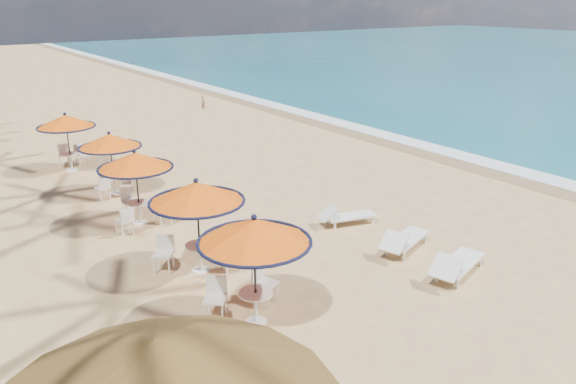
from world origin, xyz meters
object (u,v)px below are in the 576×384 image
station_4 (67,128)px  lounger_far (345,215)px  lounger_mid (404,240)px  station_1 (197,201)px  lounger_near (457,264)px  station_3 (110,149)px  station_0 (253,240)px  station_2 (136,170)px  palapa (158,380)px

station_4 → lounger_far: bearing=-64.3°
lounger_mid → station_1: bearing=138.1°
lounger_near → lounger_mid: size_ratio=1.04×
station_3 → lounger_near: bearing=-66.5°
station_0 → lounger_far: bearing=30.0°
station_0 → station_2: station_0 is taller
station_1 → lounger_near: (4.97, -3.92, -1.52)m
station_1 → station_2: (-0.07, 3.85, -0.17)m
station_0 → palapa: (-3.66, -4.02, 0.80)m
station_2 → lounger_near: size_ratio=1.07×
station_4 → lounger_near: 15.69m
station_3 → station_2: bearing=-95.2°
station_2 → lounger_far: station_2 is taller
lounger_far → station_1: bearing=-162.3°
station_2 → palapa: palapa is taller
station_3 → lounger_far: size_ratio=1.19×
station_2 → lounger_near: 9.37m
station_1 → station_3: station_1 is taller
station_3 → lounger_far: (4.73, -6.81, -1.32)m
lounger_near → lounger_mid: bearing=72.5°
station_1 → station_2: bearing=91.0°
station_0 → lounger_mid: 5.38m
station_4 → palapa: size_ratio=0.55×
lounger_far → station_3: bearing=140.4°
station_0 → palapa: bearing=-132.4°
station_1 → lounger_far: (4.94, 0.18, -1.57)m
station_2 → lounger_far: size_ratio=1.24×
station_3 → lounger_far: station_3 is taller
station_2 → station_0: bearing=-90.4°
station_2 → palapa: 11.29m
station_2 → lounger_far: (5.01, -3.68, -1.40)m
lounger_far → palapa: (-8.73, -6.94, 2.37)m
station_3 → palapa: 14.36m
station_0 → station_1: station_0 is taller
lounger_near → station_2: bearing=106.5°
station_1 → station_2: size_ratio=1.06×
station_3 → lounger_near: size_ratio=1.02×
lounger_far → lounger_near: bearing=-74.0°
station_0 → station_2: (0.05, 6.59, -0.18)m
lounger_near → lounger_mid: lounger_near is taller
station_0 → lounger_far: size_ratio=1.31×
station_1 → station_3: bearing=88.2°
station_3 → lounger_mid: bearing=-62.4°
station_1 → palapa: bearing=-119.2°
station_0 → palapa: 5.50m
lounger_near → palapa: 9.49m
station_1 → station_3: size_ratio=1.10×
station_4 → lounger_mid: (5.18, -12.97, -1.36)m
station_1 → station_4: 10.83m
lounger_mid → palapa: palapa is taller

